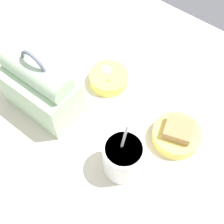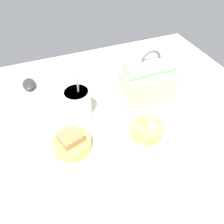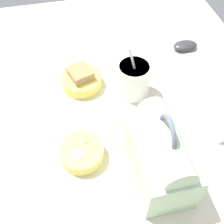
{
  "view_description": "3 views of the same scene",
  "coord_description": "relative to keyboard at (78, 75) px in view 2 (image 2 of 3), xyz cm",
  "views": [
    {
      "loc": [
        -26.1,
        34.43,
        81.3
      ],
      "look_at": [
        2.06,
        -1.57,
        7.0
      ],
      "focal_mm": 50.0,
      "sensor_mm": 36.0,
      "label": 1
    },
    {
      "loc": [
        -19.48,
        -56.4,
        65.44
      ],
      "look_at": [
        2.06,
        -1.57,
        7.0
      ],
      "focal_mm": 35.0,
      "sensor_mm": 36.0,
      "label": 2
    },
    {
      "loc": [
        51.25,
        -12.59,
        70.07
      ],
      "look_at": [
        2.06,
        -1.57,
        7.0
      ],
      "focal_mm": 45.0,
      "sensor_mm": 36.0,
      "label": 3
    }
  ],
  "objects": [
    {
      "name": "desk_surface",
      "position": [
        2.33,
        -32.53,
        -2.02
      ],
      "size": [
        140.0,
        110.0,
        2.0
      ],
      "color": "beige",
      "rests_on": "ground"
    },
    {
      "name": "keyboard",
      "position": [
        0.0,
        0.0,
        0.0
      ],
      "size": [
        37.27,
        12.43,
        2.1
      ],
      "color": "silver",
      "rests_on": "desk_surface"
    },
    {
      "name": "lunch_bag",
      "position": [
        23.38,
        -26.32,
        7.84
      ],
      "size": [
        21.72,
        13.08,
        23.04
      ],
      "color": "#B7D6AD",
      "rests_on": "desk_surface"
    },
    {
      "name": "soup_cup",
      "position": [
        -6.5,
        -24.78,
        4.8
      ],
      "size": [
        10.51,
        10.51,
        18.64
      ],
      "color": "white",
      "rests_on": "desk_surface"
    },
    {
      "name": "bento_bowl_sandwich",
      "position": [
        -13.28,
        -40.61,
        1.47
      ],
      "size": [
        13.47,
        13.47,
        6.68
      ],
      "color": "#EFD65B",
      "rests_on": "desk_surface"
    },
    {
      "name": "bento_bowl_snacks",
      "position": [
        13.95,
        -44.64,
        1.07
      ],
      "size": [
        12.08,
        12.08,
        5.21
      ],
      "color": "#EFD65B",
      "rests_on": "desk_surface"
    },
    {
      "name": "computer_mouse",
      "position": [
        -23.52,
        0.37,
        0.42
      ],
      "size": [
        5.81,
        9.19,
        2.88
      ],
      "color": "#333338",
      "rests_on": "desk_surface"
    }
  ]
}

